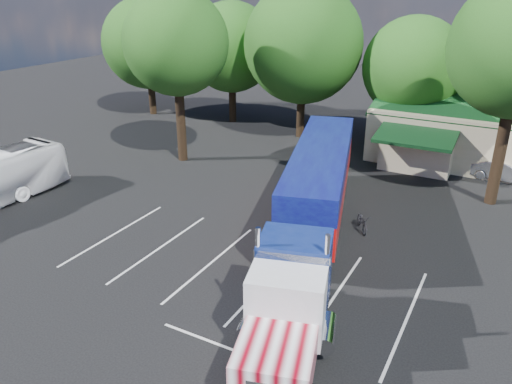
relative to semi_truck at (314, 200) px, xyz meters
The scene contains 10 objects.
ground 5.02m from the semi_truck, 151.19° to the left, with size 120.00×120.00×0.00m, color black.
tree_row_a 32.04m from the semi_truck, 144.21° to the left, with size 9.00×9.00×11.68m.
tree_row_b 26.35m from the semi_truck, 130.12° to the left, with size 8.40×8.40×11.35m.
tree_row_c 20.94m from the semi_truck, 115.57° to the left, with size 10.00×10.00×13.05m.
tree_row_d 19.94m from the semi_truck, 89.21° to the left, with size 8.00×8.00×10.60m.
tree_near_left 17.47m from the semi_truck, 150.50° to the left, with size 7.60×7.60×12.65m.
semi_truck is the anchor object (origin of this frame).
woman 2.79m from the semi_truck, behind, with size 0.64×0.42×1.74m, color black.
bicycle 4.13m from the semi_truck, 59.92° to the left, with size 0.69×1.97×1.03m, color black.
silver_sedan 17.28m from the semi_truck, 61.74° to the left, with size 1.55×4.44×1.46m, color #A9AAB0.
Camera 1 is at (12.17, -23.85, 12.93)m, focal length 35.00 mm.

